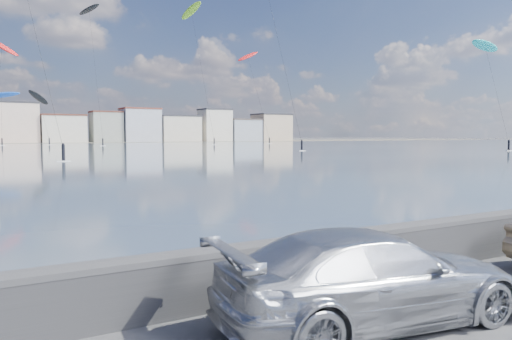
{
  "coord_description": "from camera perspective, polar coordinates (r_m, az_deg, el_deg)",
  "views": [
    {
      "loc": [
        -4.03,
        -4.73,
        2.92
      ],
      "look_at": [
        1.0,
        4.0,
        2.2
      ],
      "focal_mm": 35.0,
      "sensor_mm": 36.0,
      "label": 1
    }
  ],
  "objects": [
    {
      "name": "seawall",
      "position": [
        8.77,
        -1.44,
        -11.38
      ],
      "size": [
        400.0,
        0.36,
        1.08
      ],
      "color": "#28282B",
      "rests_on": "ground"
    },
    {
      "name": "car_silver",
      "position": [
        8.06,
        13.06,
        -11.81
      ],
      "size": [
        5.22,
        2.6,
        1.46
      ],
      "primitive_type": "imported",
      "rotation": [
        0.0,
        0.0,
        1.46
      ],
      "color": "#B8BBC1",
      "rests_on": "ground"
    },
    {
      "name": "kitesurfer_4",
      "position": [
        157.84,
        -27.11,
        7.59
      ],
      "size": [
        10.48,
        14.62,
        15.4
      ],
      "color": "blue",
      "rests_on": "ground"
    },
    {
      "name": "kitesurfer_5",
      "position": [
        106.64,
        24.74,
        12.62
      ],
      "size": [
        8.91,
        9.34,
        21.07
      ],
      "color": "#19BFBF",
      "rests_on": "ground"
    },
    {
      "name": "kitesurfer_9",
      "position": [
        141.97,
        -18.52,
        16.85
      ],
      "size": [
        5.39,
        12.46,
        36.56
      ],
      "color": "black",
      "rests_on": "ground"
    },
    {
      "name": "kitesurfer_11",
      "position": [
        164.76,
        -0.89,
        12.65
      ],
      "size": [
        7.5,
        12.15,
        30.46
      ],
      "color": "red",
      "rests_on": "ground"
    },
    {
      "name": "kitesurfer_13",
      "position": [
        140.01,
        -27.03,
        12.34
      ],
      "size": [
        8.66,
        18.21,
        27.38
      ],
      "color": "red",
      "rests_on": "ground"
    },
    {
      "name": "kitesurfer_17",
      "position": [
        163.2,
        -23.6,
        7.56
      ],
      "size": [
        7.79,
        18.56,
        16.35
      ],
      "color": "black",
      "rests_on": "ground"
    },
    {
      "name": "kitesurfer_18",
      "position": [
        149.4,
        -7.38,
        17.39
      ],
      "size": [
        7.0,
        11.0,
        40.68
      ],
      "color": "#8CD826",
      "rests_on": "ground"
    }
  ]
}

